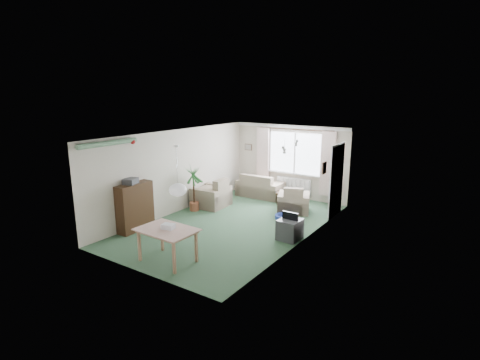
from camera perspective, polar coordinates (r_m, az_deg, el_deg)
The scene contains 25 objects.
ground at distance 10.03m, azimuth -0.96°, elevation -6.73°, with size 6.50×6.50×0.00m, color #305037.
window at distance 12.29m, azimuth 8.41°, elevation 4.09°, with size 1.80×0.03×1.30m, color white.
curtain_rod at distance 12.12m, azimuth 8.36°, elevation 7.63°, with size 2.60×0.03×0.03m, color black.
curtain_left at distance 12.77m, azimuth 3.51°, elevation 3.50°, with size 0.45×0.08×2.00m, color beige.
curtain_right at distance 11.80m, azimuth 13.21°, elevation 2.36°, with size 0.45×0.08×2.00m, color beige.
radiator at distance 12.47m, azimuth 8.16°, elevation -0.93°, with size 1.20×0.10×0.55m, color white.
doorway at distance 10.79m, azimuth 14.52°, elevation -0.19°, with size 0.03×0.95×2.00m, color black.
pendant_lamp at distance 7.76m, azimuth -9.47°, elevation -1.49°, with size 0.36×0.36×0.36m, color white.
tinsel_garland at distance 9.17m, azimuth -19.44°, elevation 5.30°, with size 1.60×1.60×0.12m, color #196626.
bauble_cluster_a at distance 9.64m, azimuth 8.49°, elevation 5.90°, with size 0.20×0.20×0.20m, color silver.
bauble_cluster_b at distance 8.44m, azimuth 6.82°, elevation 4.91°, with size 0.20×0.20×0.20m, color silver.
wall_picture_back at distance 13.14m, azimuth 1.29°, elevation 5.04°, with size 0.28×0.03×0.22m, color brown.
wall_picture_right at distance 9.75m, azimuth 12.72°, elevation 1.81°, with size 0.03×0.24×0.30m, color brown.
sofa at distance 12.55m, azimuth 3.16°, elevation -0.79°, with size 1.54×0.81×0.77m, color tan.
armchair_corner at distance 11.04m, azimuth 8.20°, elevation -2.82°, with size 0.89×0.84×0.80m, color #C1A892.
armchair_left at distance 11.48m, azimuth -4.43°, elevation -1.87°, with size 0.98×0.93×0.88m, color tan.
coffee_table at distance 11.85m, azimuth 7.61°, elevation -2.77°, with size 0.80×0.45×0.36m, color black.
photo_frame at distance 11.77m, azimuth 8.13°, elevation -1.58°, with size 0.12×0.02×0.16m, color #52352A.
bookshelf at distance 9.81m, azimuth -15.70°, elevation -3.97°, with size 0.33×0.99×1.22m, color black.
hifi_box at distance 9.63m, azimuth -16.36°, elevation -0.16°, with size 0.28×0.35×0.14m, color #36373B.
houseplant at distance 11.05m, azimuth -7.06°, elevation -1.28°, with size 0.58×0.58×1.35m, color #1A4C28.
dining_table at distance 7.96m, azimuth -10.97°, elevation -9.81°, with size 1.10×0.73×0.69m, color #9E7F56.
gift_box at distance 7.83m, azimuth -10.88°, elevation -7.03°, with size 0.25×0.18×0.12m, color white.
tv_cube at distance 9.06m, azimuth 7.60°, elevation -7.47°, with size 0.49×0.54×0.49m, color #343338.
pet_bed at distance 10.51m, azimuth 6.76°, elevation -5.58°, with size 0.52×0.52×0.10m, color #212F98.
Camera 1 is at (5.37, -7.75, 3.44)m, focal length 28.00 mm.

